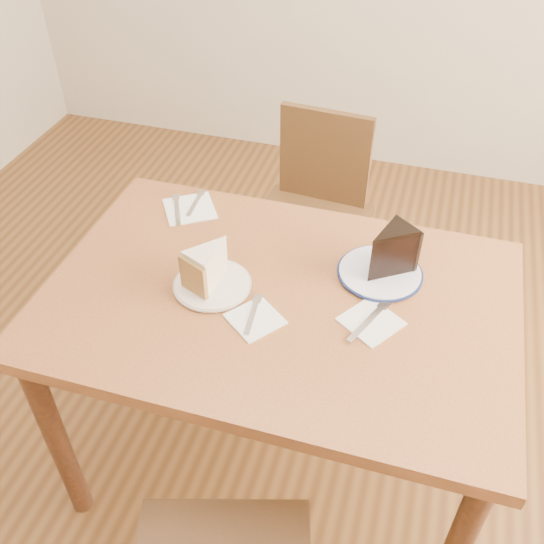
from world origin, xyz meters
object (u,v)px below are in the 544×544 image
(chair_far, at_px, (312,215))
(chocolate_cake, at_px, (387,254))
(carrot_cake, at_px, (211,265))
(plate_cream, at_px, (212,285))
(plate_navy, at_px, (380,273))
(table, at_px, (279,322))

(chair_far, height_order, chocolate_cake, chocolate_cake)
(carrot_cake, bearing_deg, plate_cream, -46.33)
(plate_navy, height_order, chocolate_cake, chocolate_cake)
(carrot_cake, relative_size, chocolate_cake, 0.95)
(plate_navy, relative_size, carrot_cake, 1.82)
(table, height_order, carrot_cake, carrot_cake)
(table, distance_m, chair_far, 0.78)
(chair_far, bearing_deg, carrot_cake, 87.60)
(chair_far, height_order, carrot_cake, carrot_cake)
(plate_cream, relative_size, plate_navy, 0.90)
(table, xyz_separation_m, carrot_cake, (-0.18, -0.00, 0.16))
(plate_navy, relative_size, chocolate_cake, 1.72)
(plate_cream, xyz_separation_m, chocolate_cake, (0.42, 0.17, 0.07))
(table, distance_m, plate_navy, 0.30)
(table, height_order, plate_navy, plate_navy)
(table, distance_m, plate_cream, 0.20)
(table, bearing_deg, chocolate_cake, 32.14)
(plate_cream, bearing_deg, chair_far, 83.41)
(chair_far, relative_size, chocolate_cake, 6.62)
(chair_far, bearing_deg, table, 101.26)
(chair_far, xyz_separation_m, plate_navy, (0.32, -0.60, 0.29))
(chocolate_cake, bearing_deg, table, 68.88)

